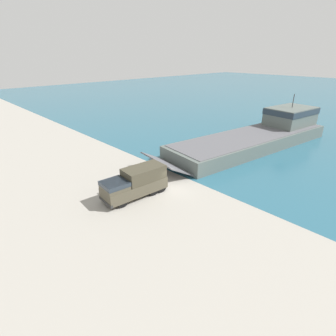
% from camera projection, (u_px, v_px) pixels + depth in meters
% --- Properties ---
extents(ground_plane, '(240.00, 240.00, 0.00)m').
position_uv_depth(ground_plane, '(170.00, 189.00, 30.85)').
color(ground_plane, '#9E998E').
extents(landing_craft, '(12.75, 36.09, 7.89)m').
position_uv_depth(landing_craft, '(263.00, 133.00, 45.52)').
color(landing_craft, '#56605B').
rests_on(landing_craft, ground_plane).
extents(military_truck, '(3.15, 7.51, 3.17)m').
position_uv_depth(military_truck, '(135.00, 183.00, 28.66)').
color(military_truck, '#4C4738').
rests_on(military_truck, ground_plane).
extents(soldier_on_ramp, '(0.43, 0.50, 1.64)m').
position_uv_depth(soldier_on_ramp, '(123.00, 179.00, 31.03)').
color(soldier_on_ramp, '#6B664C').
rests_on(soldier_on_ramp, ground_plane).
extents(cargo_crate, '(0.78, 0.85, 0.58)m').
position_uv_depth(cargo_crate, '(108.00, 199.00, 28.10)').
color(cargo_crate, '#475638').
rests_on(cargo_crate, ground_plane).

